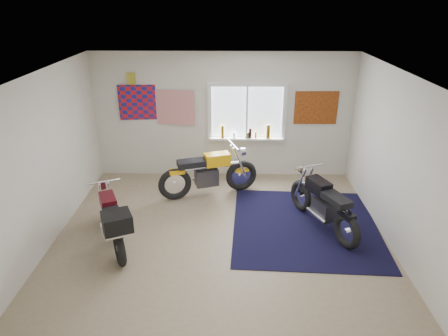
{
  "coord_description": "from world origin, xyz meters",
  "views": [
    {
      "loc": [
        0.15,
        -5.72,
        3.77
      ],
      "look_at": [
        0.05,
        0.4,
        1.07
      ],
      "focal_mm": 32.0,
      "sensor_mm": 36.0,
      "label": 1
    }
  ],
  "objects_px": {
    "navy_rug": "(305,226)",
    "black_chrome_bike": "(323,205)",
    "maroon_tourer": "(112,221)",
    "yellow_triumph": "(208,174)"
  },
  "relations": [
    {
      "from": "navy_rug",
      "to": "black_chrome_bike",
      "type": "height_order",
      "value": "black_chrome_bike"
    },
    {
      "from": "navy_rug",
      "to": "maroon_tourer",
      "type": "xyz_separation_m",
      "value": [
        -3.17,
        -0.69,
        0.47
      ]
    },
    {
      "from": "yellow_triumph",
      "to": "maroon_tourer",
      "type": "xyz_separation_m",
      "value": [
        -1.41,
        -1.87,
        0.03
      ]
    },
    {
      "from": "navy_rug",
      "to": "yellow_triumph",
      "type": "relative_size",
      "value": 1.31
    },
    {
      "from": "black_chrome_bike",
      "to": "maroon_tourer",
      "type": "relative_size",
      "value": 1.03
    },
    {
      "from": "yellow_triumph",
      "to": "black_chrome_bike",
      "type": "relative_size",
      "value": 1.11
    },
    {
      "from": "navy_rug",
      "to": "black_chrome_bike",
      "type": "relative_size",
      "value": 1.45
    },
    {
      "from": "navy_rug",
      "to": "yellow_triumph",
      "type": "bearing_deg",
      "value": 146.2
    },
    {
      "from": "maroon_tourer",
      "to": "navy_rug",
      "type": "bearing_deg",
      "value": -102.68
    },
    {
      "from": "black_chrome_bike",
      "to": "yellow_triumph",
      "type": "bearing_deg",
      "value": 35.42
    }
  ]
}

